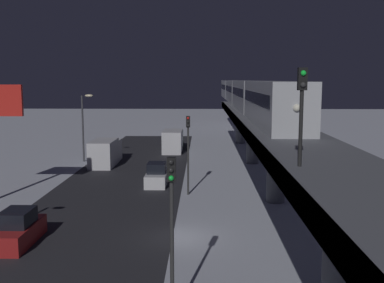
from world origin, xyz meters
name	(u,v)px	position (x,y,z in m)	size (l,w,h in m)	color
ground_plane	(177,237)	(0.00, 0.00, 0.00)	(240.00, 240.00, 0.00)	silver
avenue_asphalt	(80,236)	(5.78, 0.00, 0.00)	(11.00, 97.63, 0.01)	#28282D
elevated_railway	(298,155)	(-6.97, 0.00, 4.98)	(5.00, 97.63, 5.74)	slate
subway_train	(243,92)	(-7.06, -38.14, 7.52)	(2.94, 74.07, 3.40)	#B7BABF
rail_signal	(302,100)	(-5.46, 7.48, 8.46)	(0.36, 0.41, 4.00)	black
sedan_white_2	(157,176)	(2.58, -13.60, 0.80)	(1.80, 4.16, 1.97)	silver
sedan_red	(18,230)	(8.98, 1.26, 0.80)	(1.80, 4.41, 1.97)	#A51E1E
box_truck	(106,152)	(9.18, -23.25, 1.35)	(2.40, 7.40, 2.80)	silver
delivery_van	(173,141)	(2.38, -33.04, 1.35)	(2.40, 7.40, 2.80)	#2D6038
traffic_light_near	(172,215)	(-0.32, 9.29, 4.20)	(0.32, 0.44, 6.40)	#2D2D2D
traffic_light_mid	(188,143)	(-0.32, -10.14, 4.20)	(0.32, 0.44, 6.40)	#2D2D2D
street_lamp_far	(85,119)	(11.85, -25.00, 4.81)	(1.35, 0.44, 7.65)	#38383D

